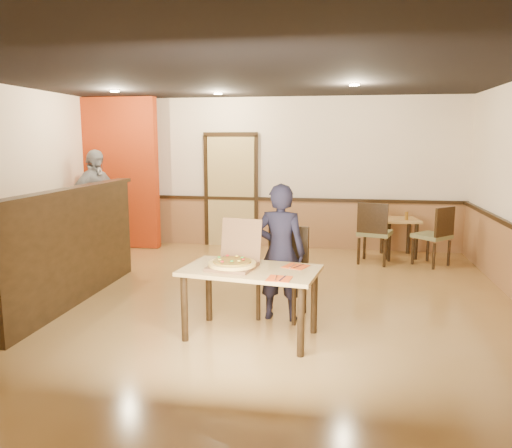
{
  "coord_description": "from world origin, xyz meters",
  "views": [
    {
      "loc": [
        1.22,
        -5.81,
        2.03
      ],
      "look_at": [
        0.26,
        0.0,
        1.03
      ],
      "focal_mm": 35.0,
      "sensor_mm": 36.0,
      "label": 1
    }
  ],
  "objects_px": {
    "side_table": "(399,228)",
    "passerby": "(96,202)",
    "side_chair_left": "(374,230)",
    "diner_chair": "(284,268)",
    "diner": "(280,252)",
    "main_table": "(251,279)",
    "pizza_box": "(234,261)",
    "condiment": "(406,216)",
    "side_chair_right": "(436,234)"
  },
  "relations": [
    {
      "from": "diner",
      "to": "condiment",
      "type": "xyz_separation_m",
      "value": [
        1.78,
        3.28,
        -0.04
      ]
    },
    {
      "from": "side_chair_left",
      "to": "side_table",
      "type": "relative_size",
      "value": 1.46
    },
    {
      "from": "side_chair_left",
      "to": "side_chair_right",
      "type": "relative_size",
      "value": 1.05
    },
    {
      "from": "main_table",
      "to": "condiment",
      "type": "xyz_separation_m",
      "value": [
        2.02,
        3.86,
        0.12
      ]
    },
    {
      "from": "side_table",
      "to": "pizza_box",
      "type": "bearing_deg",
      "value": -117.91
    },
    {
      "from": "passerby",
      "to": "pizza_box",
      "type": "relative_size",
      "value": 3.15
    },
    {
      "from": "side_chair_left",
      "to": "pizza_box",
      "type": "height_order",
      "value": "pizza_box"
    },
    {
      "from": "diner_chair",
      "to": "passerby",
      "type": "relative_size",
      "value": 0.55
    },
    {
      "from": "main_table",
      "to": "pizza_box",
      "type": "distance_m",
      "value": 0.25
    },
    {
      "from": "condiment",
      "to": "pizza_box",
      "type": "bearing_deg",
      "value": -119.79
    },
    {
      "from": "pizza_box",
      "to": "condiment",
      "type": "distance_m",
      "value": 4.42
    },
    {
      "from": "passerby",
      "to": "condiment",
      "type": "relative_size",
      "value": 13.21
    },
    {
      "from": "pizza_box",
      "to": "condiment",
      "type": "xyz_separation_m",
      "value": [
        2.19,
        3.83,
        -0.05
      ]
    },
    {
      "from": "diner_chair",
      "to": "side_table",
      "type": "distance_m",
      "value": 3.66
    },
    {
      "from": "side_chair_left",
      "to": "diner",
      "type": "distance_m",
      "value": 3.05
    },
    {
      "from": "pizza_box",
      "to": "side_table",
      "type": "bearing_deg",
      "value": 71.66
    },
    {
      "from": "side_table",
      "to": "condiment",
      "type": "xyz_separation_m",
      "value": [
        0.09,
        -0.13,
        0.24
      ]
    },
    {
      "from": "diner_chair",
      "to": "side_chair_left",
      "type": "xyz_separation_m",
      "value": [
        1.19,
        2.64,
        -0.0
      ]
    },
    {
      "from": "main_table",
      "to": "side_chair_right",
      "type": "bearing_deg",
      "value": 63.0
    },
    {
      "from": "main_table",
      "to": "diner",
      "type": "xyz_separation_m",
      "value": [
        0.24,
        0.57,
        0.15
      ]
    },
    {
      "from": "diner",
      "to": "pizza_box",
      "type": "relative_size",
      "value": 2.63
    },
    {
      "from": "diner",
      "to": "side_table",
      "type": "bearing_deg",
      "value": -110.87
    },
    {
      "from": "diner_chair",
      "to": "side_table",
      "type": "relative_size",
      "value": 1.46
    },
    {
      "from": "side_chair_right",
      "to": "side_table",
      "type": "height_order",
      "value": "side_chair_right"
    },
    {
      "from": "side_chair_right",
      "to": "diner",
      "type": "xyz_separation_m",
      "value": [
        -2.18,
        -2.81,
        0.24
      ]
    },
    {
      "from": "main_table",
      "to": "condiment",
      "type": "relative_size",
      "value": 10.4
    },
    {
      "from": "passerby",
      "to": "side_table",
      "type": "bearing_deg",
      "value": -59.91
    },
    {
      "from": "passerby",
      "to": "pizza_box",
      "type": "height_order",
      "value": "passerby"
    },
    {
      "from": "pizza_box",
      "to": "diner_chair",
      "type": "bearing_deg",
      "value": 67.32
    },
    {
      "from": "main_table",
      "to": "passerby",
      "type": "xyz_separation_m",
      "value": [
        -3.36,
        3.29,
        0.31
      ]
    },
    {
      "from": "main_table",
      "to": "diner_chair",
      "type": "bearing_deg",
      "value": 78.51
    },
    {
      "from": "passerby",
      "to": "pizza_box",
      "type": "xyz_separation_m",
      "value": [
        3.18,
        -3.27,
        -0.14
      ]
    },
    {
      "from": "pizza_box",
      "to": "main_table",
      "type": "bearing_deg",
      "value": 1.5
    },
    {
      "from": "side_table",
      "to": "passerby",
      "type": "distance_m",
      "value": 5.34
    },
    {
      "from": "main_table",
      "to": "diner",
      "type": "distance_m",
      "value": 0.64
    },
    {
      "from": "diner_chair",
      "to": "pizza_box",
      "type": "relative_size",
      "value": 1.74
    },
    {
      "from": "diner",
      "to": "condiment",
      "type": "relative_size",
      "value": 11.04
    },
    {
      "from": "side_table",
      "to": "diner",
      "type": "distance_m",
      "value": 3.82
    },
    {
      "from": "side_table",
      "to": "pizza_box",
      "type": "height_order",
      "value": "pizza_box"
    },
    {
      "from": "diner_chair",
      "to": "passerby",
      "type": "xyz_separation_m",
      "value": [
        -3.63,
        2.57,
        0.37
      ]
    },
    {
      "from": "side_chair_right",
      "to": "condiment",
      "type": "relative_size",
      "value": 6.95
    },
    {
      "from": "diner",
      "to": "main_table",
      "type": "bearing_deg",
      "value": 72.84
    },
    {
      "from": "diner_chair",
      "to": "diner",
      "type": "distance_m",
      "value": 0.27
    },
    {
      "from": "passerby",
      "to": "pizza_box",
      "type": "bearing_deg",
      "value": -113.16
    },
    {
      "from": "passerby",
      "to": "side_chair_right",
      "type": "bearing_deg",
      "value": -66.48
    },
    {
      "from": "side_chair_left",
      "to": "condiment",
      "type": "distance_m",
      "value": 0.77
    },
    {
      "from": "diner_chair",
      "to": "side_chair_right",
      "type": "relative_size",
      "value": 1.05
    },
    {
      "from": "main_table",
      "to": "pizza_box",
      "type": "xyz_separation_m",
      "value": [
        -0.18,
        0.03,
        0.17
      ]
    },
    {
      "from": "side_chair_right",
      "to": "condiment",
      "type": "xyz_separation_m",
      "value": [
        -0.41,
        0.47,
        0.21
      ]
    },
    {
      "from": "diner_chair",
      "to": "side_chair_left",
      "type": "distance_m",
      "value": 2.89
    }
  ]
}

